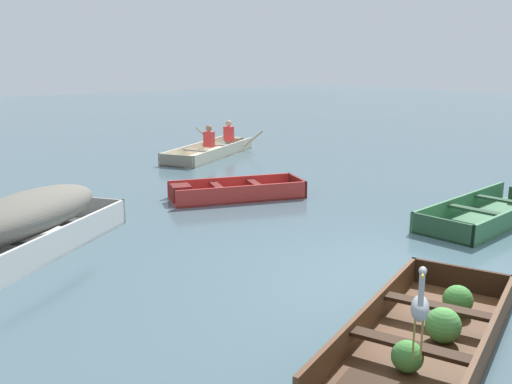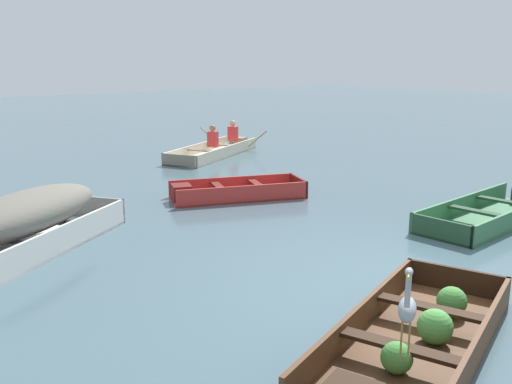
% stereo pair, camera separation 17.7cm
% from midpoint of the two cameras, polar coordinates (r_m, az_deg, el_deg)
% --- Properties ---
extents(ground_plane, '(80.00, 80.00, 0.00)m').
position_cam_midpoint_polar(ground_plane, '(7.29, 13.76, -9.14)').
color(ground_plane, '#47606B').
extents(dinghy_dark_varnish_foreground, '(3.39, 2.15, 0.38)m').
position_cam_midpoint_polar(dinghy_dark_varnish_foreground, '(5.78, 15.62, -14.01)').
color(dinghy_dark_varnish_foreground, '#4C2D19').
rests_on(dinghy_dark_varnish_foreground, ground).
extents(skiff_white_near_moored, '(3.51, 2.82, 0.89)m').
position_cam_midpoint_polar(skiff_white_near_moored, '(8.71, -22.50, -2.56)').
color(skiff_white_near_moored, white).
rests_on(skiff_white_near_moored, ground).
extents(skiff_red_mid_moored, '(2.80, 1.85, 0.34)m').
position_cam_midpoint_polar(skiff_red_mid_moored, '(11.37, -2.95, -0.05)').
color(skiff_red_mid_moored, '#AD2D28').
rests_on(skiff_red_mid_moored, ground).
extents(skiff_green_far_moored, '(3.43, 1.31, 0.34)m').
position_cam_midpoint_polar(skiff_green_far_moored, '(10.77, 22.20, -1.84)').
color(skiff_green_far_moored, '#387047').
rests_on(skiff_green_far_moored, ground).
extents(rowboat_cream_with_crew, '(3.81, 2.97, 0.89)m').
position_cam_midpoint_polar(rowboat_cream_with_crew, '(16.56, -4.65, 4.28)').
color(rowboat_cream_with_crew, beige).
rests_on(rowboat_cream_with_crew, ground).
extents(heron_on_dinghy, '(0.42, 0.32, 0.84)m').
position_cam_midpoint_polar(heron_on_dinghy, '(4.67, 15.03, -10.95)').
color(heron_on_dinghy, olive).
rests_on(heron_on_dinghy, dinghy_dark_varnish_foreground).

